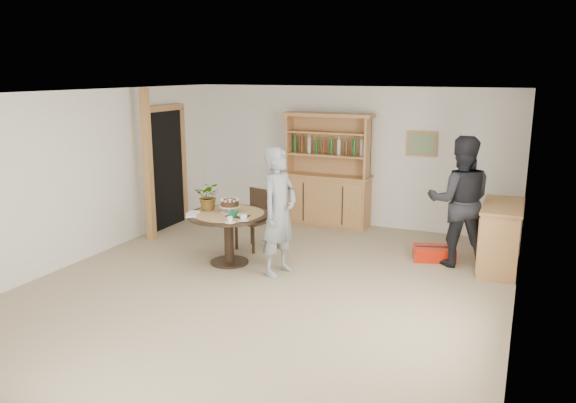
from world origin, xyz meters
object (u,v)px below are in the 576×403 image
Objects in this scene: hutch at (328,188)px; adult_person at (460,201)px; dining_chair at (256,215)px; teen_boy at (279,212)px; dining_table at (229,223)px; red_suitcase at (434,253)px; sideboard at (501,237)px.

adult_person is (2.45, -1.29, 0.25)m from hutch.
dining_chair is 1.29m from teen_boy.
dining_table is 1.74× the size of red_suitcase.
dining_chair is at bearing -108.49° from hutch.
sideboard is 3.17m from teen_boy.
dining_chair reaches higher than sideboard.
dining_chair is 0.53× the size of teen_boy.
dining_chair is 2.80m from red_suitcase.
hutch is 2.97× the size of red_suitcase.
hutch is at bearing 76.75° from dining_table.
teen_boy is at bearing -6.71° from dining_table.
dining_chair is at bearing -171.95° from sideboard.
adult_person is 0.90m from red_suitcase.
sideboard is at bearing -17.33° from red_suitcase.
red_suitcase is at bearing 26.59° from dining_chair.
sideboard is 1.83× the size of red_suitcase.
teen_boy reaches higher than dining_table.
dining_table is (-0.61, -2.58, -0.08)m from hutch.
sideboard is at bearing 20.16° from dining_table.
dining_table is 0.64× the size of adult_person.
dining_chair reaches higher than red_suitcase.
sideboard is 3.89m from dining_table.
dining_chair is 1.37× the size of red_suitcase.
teen_boy reaches higher than dining_chair.
hutch is at bearing 87.06° from dining_chair.
dining_table is (-3.65, -1.34, 0.13)m from sideboard.
sideboard reaches higher than dining_table.
sideboard is at bearing -22.21° from hutch.
red_suitcase is at bearing -29.88° from hutch.
teen_boy is at bearing -84.83° from hutch.
dining_table reaches higher than red_suitcase.
sideboard is 0.67× the size of adult_person.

